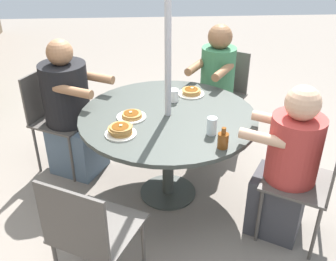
{
  "coord_description": "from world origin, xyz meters",
  "views": [
    {
      "loc": [
        -2.57,
        0.15,
        2.05
      ],
      "look_at": [
        0.0,
        0.0,
        0.59
      ],
      "focal_mm": 42.0,
      "sensor_mm": 36.0,
      "label": 1
    }
  ],
  "objects_px": {
    "patio_chair_east": "(55,113)",
    "coffee_cup": "(174,95)",
    "diner_east": "(71,115)",
    "patio_chair_south": "(89,231)",
    "pancake_plate_c": "(121,131)",
    "drinking_glass_a": "(212,126)",
    "diner_north": "(215,92)",
    "patio_chair_west": "(312,178)",
    "diner_west": "(286,170)",
    "syrup_bottle": "(223,140)",
    "pancake_plate_b": "(132,116)",
    "pancake_plate_a": "(191,92)",
    "patio_table": "(168,125)",
    "patio_chair_north": "(222,90)"
  },
  "relations": [
    {
      "from": "pancake_plate_b",
      "to": "syrup_bottle",
      "type": "distance_m",
      "value": 0.73
    },
    {
      "from": "patio_chair_east",
      "to": "patio_chair_west",
      "type": "distance_m",
      "value": 2.13
    },
    {
      "from": "diner_east",
      "to": "patio_chair_west",
      "type": "height_order",
      "value": "diner_east"
    },
    {
      "from": "diner_north",
      "to": "coffee_cup",
      "type": "relative_size",
      "value": 12.18
    },
    {
      "from": "patio_chair_west",
      "to": "pancake_plate_c",
      "type": "relative_size",
      "value": 4.1
    },
    {
      "from": "patio_table",
      "to": "patio_chair_south",
      "type": "relative_size",
      "value": 1.5
    },
    {
      "from": "diner_east",
      "to": "coffee_cup",
      "type": "height_order",
      "value": "diner_east"
    },
    {
      "from": "patio_chair_south",
      "to": "pancake_plate_a",
      "type": "height_order",
      "value": "patio_chair_south"
    },
    {
      "from": "drinking_glass_a",
      "to": "coffee_cup",
      "type": "bearing_deg",
      "value": 22.3
    },
    {
      "from": "diner_west",
      "to": "coffee_cup",
      "type": "bearing_deg",
      "value": 76.73
    },
    {
      "from": "patio_chair_west",
      "to": "syrup_bottle",
      "type": "xyz_separation_m",
      "value": [
        0.08,
        0.59,
        0.27
      ]
    },
    {
      "from": "pancake_plate_c",
      "to": "drinking_glass_a",
      "type": "relative_size",
      "value": 1.77
    },
    {
      "from": "patio_chair_east",
      "to": "drinking_glass_a",
      "type": "xyz_separation_m",
      "value": [
        -0.79,
        -1.22,
        0.27
      ]
    },
    {
      "from": "pancake_plate_c",
      "to": "coffee_cup",
      "type": "distance_m",
      "value": 0.64
    },
    {
      "from": "patio_chair_west",
      "to": "drinking_glass_a",
      "type": "distance_m",
      "value": 0.74
    },
    {
      "from": "diner_north",
      "to": "patio_chair_south",
      "type": "height_order",
      "value": "diner_north"
    },
    {
      "from": "diner_west",
      "to": "pancake_plate_a",
      "type": "bearing_deg",
      "value": 65.68
    },
    {
      "from": "patio_chair_north",
      "to": "pancake_plate_c",
      "type": "bearing_deg",
      "value": 84.85
    },
    {
      "from": "diner_east",
      "to": "patio_chair_west",
      "type": "distance_m",
      "value": 1.96
    },
    {
      "from": "syrup_bottle",
      "to": "patio_chair_west",
      "type": "bearing_deg",
      "value": -97.32
    },
    {
      "from": "diner_east",
      "to": "pancake_plate_b",
      "type": "distance_m",
      "value": 0.72
    },
    {
      "from": "pancake_plate_c",
      "to": "syrup_bottle",
      "type": "xyz_separation_m",
      "value": [
        -0.2,
        -0.65,
        0.03
      ]
    },
    {
      "from": "pancake_plate_b",
      "to": "syrup_bottle",
      "type": "xyz_separation_m",
      "value": [
        -0.44,
        -0.59,
        0.04
      ]
    },
    {
      "from": "pancake_plate_a",
      "to": "syrup_bottle",
      "type": "xyz_separation_m",
      "value": [
        -0.82,
        -0.11,
        0.03
      ]
    },
    {
      "from": "patio_chair_north",
      "to": "diner_east",
      "type": "distance_m",
      "value": 1.46
    },
    {
      "from": "patio_chair_north",
      "to": "diner_east",
      "type": "xyz_separation_m",
      "value": [
        -0.49,
        1.37,
        0.02
      ]
    },
    {
      "from": "patio_chair_east",
      "to": "coffee_cup",
      "type": "bearing_deg",
      "value": 102.86
    },
    {
      "from": "pancake_plate_b",
      "to": "pancake_plate_c",
      "type": "height_order",
      "value": "pancake_plate_c"
    },
    {
      "from": "diner_north",
      "to": "pancake_plate_c",
      "type": "xyz_separation_m",
      "value": [
        -1.03,
        0.82,
        0.2
      ]
    },
    {
      "from": "pancake_plate_c",
      "to": "patio_chair_west",
      "type": "bearing_deg",
      "value": -102.57
    },
    {
      "from": "patio_chair_south",
      "to": "drinking_glass_a",
      "type": "relative_size",
      "value": 7.25
    },
    {
      "from": "patio_chair_south",
      "to": "diner_west",
      "type": "xyz_separation_m",
      "value": [
        0.49,
        -1.25,
        0.01
      ]
    },
    {
      "from": "diner_east",
      "to": "diner_west",
      "type": "height_order",
      "value": "diner_east"
    },
    {
      "from": "patio_chair_east",
      "to": "pancake_plate_c",
      "type": "height_order",
      "value": "patio_chair_east"
    },
    {
      "from": "diner_east",
      "to": "pancake_plate_b",
      "type": "xyz_separation_m",
      "value": [
        -0.45,
        -0.53,
        0.21
      ]
    },
    {
      "from": "patio_chair_east",
      "to": "coffee_cup",
      "type": "xyz_separation_m",
      "value": [
        -0.26,
        -1.01,
        0.26
      ]
    },
    {
      "from": "diner_west",
      "to": "pancake_plate_b",
      "type": "bearing_deg",
      "value": 98.57
    },
    {
      "from": "patio_chair_south",
      "to": "patio_chair_west",
      "type": "xyz_separation_m",
      "value": [
        0.4,
        -1.4,
        0.0
      ]
    },
    {
      "from": "patio_chair_south",
      "to": "patio_chair_east",
      "type": "bearing_deg",
      "value": 134.89
    },
    {
      "from": "patio_chair_west",
      "to": "pancake_plate_c",
      "type": "bearing_deg",
      "value": 108.42
    },
    {
      "from": "patio_chair_south",
      "to": "syrup_bottle",
      "type": "xyz_separation_m",
      "value": [
        0.48,
        -0.81,
        0.27
      ]
    },
    {
      "from": "pancake_plate_c",
      "to": "drinking_glass_a",
      "type": "distance_m",
      "value": 0.61
    },
    {
      "from": "pancake_plate_a",
      "to": "pancake_plate_b",
      "type": "xyz_separation_m",
      "value": [
        -0.38,
        0.47,
        -0.0
      ]
    },
    {
      "from": "patio_chair_north",
      "to": "pancake_plate_c",
      "type": "xyz_separation_m",
      "value": [
        -1.17,
        0.91,
        0.24
      ]
    },
    {
      "from": "diner_east",
      "to": "patio_chair_south",
      "type": "bearing_deg",
      "value": 40.09
    },
    {
      "from": "diner_north",
      "to": "syrup_bottle",
      "type": "bearing_deg",
      "value": 115.1
    },
    {
      "from": "patio_chair_east",
      "to": "diner_west",
      "type": "bearing_deg",
      "value": 88.33
    },
    {
      "from": "patio_chair_north",
      "to": "syrup_bottle",
      "type": "relative_size",
      "value": 6.18
    },
    {
      "from": "diner_west",
      "to": "coffee_cup",
      "type": "distance_m",
      "value": 1.02
    },
    {
      "from": "pancake_plate_b",
      "to": "coffee_cup",
      "type": "distance_m",
      "value": 0.42
    }
  ]
}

